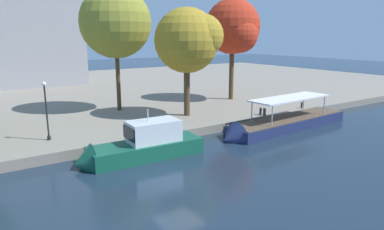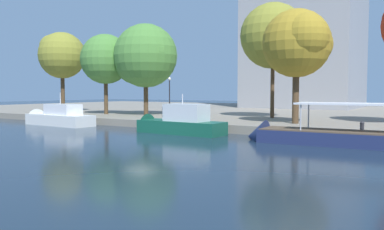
{
  "view_description": "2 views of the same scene",
  "coord_description": "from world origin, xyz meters",
  "px_view_note": "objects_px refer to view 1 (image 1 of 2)",
  "views": [
    {
      "loc": [
        -9.89,
        -16.39,
        8.41
      ],
      "look_at": [
        4.61,
        5.48,
        2.45
      ],
      "focal_mm": 32.64,
      "sensor_mm": 36.0,
      "label": 1
    },
    {
      "loc": [
        19.71,
        -23.06,
        3.71
      ],
      "look_at": [
        0.37,
        6.82,
        1.53
      ],
      "focal_mm": 36.67,
      "sensor_mm": 36.0,
      "label": 2
    }
  ],
  "objects_px": {
    "tree_1": "(190,40)",
    "tree_4": "(117,22)",
    "mooring_bollard_2": "(302,105)",
    "tree_0": "(235,28)",
    "tour_boat_2": "(281,126)",
    "motor_yacht_1": "(139,148)",
    "lamp_post": "(46,109)",
    "mooring_bollard_0": "(261,111)",
    "mooring_bollard_1": "(265,111)"
  },
  "relations": [
    {
      "from": "tree_0",
      "to": "tree_4",
      "type": "distance_m",
      "value": 14.09
    },
    {
      "from": "lamp_post",
      "to": "mooring_bollard_2",
      "type": "bearing_deg",
      "value": -5.87
    },
    {
      "from": "tour_boat_2",
      "to": "lamp_post",
      "type": "distance_m",
      "value": 20.05
    },
    {
      "from": "tour_boat_2",
      "to": "tree_4",
      "type": "xyz_separation_m",
      "value": [
        -10.3,
        12.99,
        9.41
      ]
    },
    {
      "from": "lamp_post",
      "to": "tree_1",
      "type": "bearing_deg",
      "value": 5.19
    },
    {
      "from": "tree_1",
      "to": "tree_4",
      "type": "relative_size",
      "value": 0.82
    },
    {
      "from": "mooring_bollard_2",
      "to": "tour_boat_2",
      "type": "bearing_deg",
      "value": -154.49
    },
    {
      "from": "motor_yacht_1",
      "to": "mooring_bollard_2",
      "type": "bearing_deg",
      "value": -169.89
    },
    {
      "from": "motor_yacht_1",
      "to": "mooring_bollard_1",
      "type": "distance_m",
      "value": 15.04
    },
    {
      "from": "tree_1",
      "to": "mooring_bollard_1",
      "type": "bearing_deg",
      "value": -34.86
    },
    {
      "from": "motor_yacht_1",
      "to": "tree_4",
      "type": "distance_m",
      "value": 16.21
    },
    {
      "from": "lamp_post",
      "to": "tree_4",
      "type": "height_order",
      "value": "tree_4"
    },
    {
      "from": "tree_0",
      "to": "tree_1",
      "type": "bearing_deg",
      "value": -154.43
    },
    {
      "from": "motor_yacht_1",
      "to": "tree_4",
      "type": "height_order",
      "value": "tree_4"
    },
    {
      "from": "mooring_bollard_2",
      "to": "tree_1",
      "type": "xyz_separation_m",
      "value": [
        -11.93,
        3.85,
        6.93
      ]
    },
    {
      "from": "mooring_bollard_2",
      "to": "tree_1",
      "type": "bearing_deg",
      "value": 162.09
    },
    {
      "from": "mooring_bollard_2",
      "to": "tree_1",
      "type": "distance_m",
      "value": 14.32
    },
    {
      "from": "mooring_bollard_0",
      "to": "lamp_post",
      "type": "relative_size",
      "value": 0.17
    },
    {
      "from": "motor_yacht_1",
      "to": "tour_boat_2",
      "type": "xyz_separation_m",
      "value": [
        14.23,
        -0.1,
        -0.4
      ]
    },
    {
      "from": "motor_yacht_1",
      "to": "tree_0",
      "type": "bearing_deg",
      "value": -146.07
    },
    {
      "from": "tour_boat_2",
      "to": "mooring_bollard_0",
      "type": "relative_size",
      "value": 20.54
    },
    {
      "from": "motor_yacht_1",
      "to": "mooring_bollard_0",
      "type": "distance_m",
      "value": 15.07
    },
    {
      "from": "motor_yacht_1",
      "to": "mooring_bollard_1",
      "type": "xyz_separation_m",
      "value": [
        14.8,
        2.67,
        0.39
      ]
    },
    {
      "from": "mooring_bollard_1",
      "to": "tree_1",
      "type": "relative_size",
      "value": 0.07
    },
    {
      "from": "tree_0",
      "to": "tree_4",
      "type": "relative_size",
      "value": 0.96
    },
    {
      "from": "lamp_post",
      "to": "motor_yacht_1",
      "type": "bearing_deg",
      "value": -49.55
    },
    {
      "from": "tour_boat_2",
      "to": "tree_4",
      "type": "distance_m",
      "value": 19.07
    },
    {
      "from": "tour_boat_2",
      "to": "tree_4",
      "type": "bearing_deg",
      "value": -55.05
    },
    {
      "from": "mooring_bollard_1",
      "to": "tree_4",
      "type": "relative_size",
      "value": 0.06
    },
    {
      "from": "tour_boat_2",
      "to": "mooring_bollard_1",
      "type": "height_order",
      "value": "tour_boat_2"
    },
    {
      "from": "mooring_bollard_1",
      "to": "lamp_post",
      "type": "distance_m",
      "value": 19.9
    },
    {
      "from": "tree_0",
      "to": "mooring_bollard_0",
      "type": "bearing_deg",
      "value": -111.5
    },
    {
      "from": "mooring_bollard_0",
      "to": "mooring_bollard_1",
      "type": "xyz_separation_m",
      "value": [
        0.07,
        -0.48,
        0.02
      ]
    },
    {
      "from": "tree_1",
      "to": "lamp_post",
      "type": "bearing_deg",
      "value": -174.81
    },
    {
      "from": "mooring_bollard_2",
      "to": "tree_0",
      "type": "xyz_separation_m",
      "value": [
        -2.82,
        8.21,
        8.27
      ]
    },
    {
      "from": "mooring_bollard_2",
      "to": "lamp_post",
      "type": "bearing_deg",
      "value": 174.13
    },
    {
      "from": "tour_boat_2",
      "to": "tree_0",
      "type": "bearing_deg",
      "value": -111.46
    },
    {
      "from": "tree_4",
      "to": "tree_0",
      "type": "bearing_deg",
      "value": -6.87
    },
    {
      "from": "motor_yacht_1",
      "to": "mooring_bollard_1",
      "type": "bearing_deg",
      "value": -167.89
    },
    {
      "from": "tour_boat_2",
      "to": "tree_4",
      "type": "relative_size",
      "value": 1.2
    },
    {
      "from": "motor_yacht_1",
      "to": "tree_0",
      "type": "relative_size",
      "value": 0.76
    },
    {
      "from": "mooring_bollard_2",
      "to": "tree_4",
      "type": "relative_size",
      "value": 0.05
    },
    {
      "from": "motor_yacht_1",
      "to": "tree_0",
      "type": "height_order",
      "value": "tree_0"
    },
    {
      "from": "tour_boat_2",
      "to": "lamp_post",
      "type": "height_order",
      "value": "lamp_post"
    },
    {
      "from": "mooring_bollard_0",
      "to": "tree_4",
      "type": "distance_m",
      "value": 16.92
    },
    {
      "from": "mooring_bollard_0",
      "to": "mooring_bollard_1",
      "type": "bearing_deg",
      "value": -82.13
    },
    {
      "from": "tree_0",
      "to": "motor_yacht_1",
      "type": "bearing_deg",
      "value": -147.94
    },
    {
      "from": "motor_yacht_1",
      "to": "tour_boat_2",
      "type": "height_order",
      "value": "motor_yacht_1"
    },
    {
      "from": "tree_1",
      "to": "tree_4",
      "type": "bearing_deg",
      "value": 128.85
    },
    {
      "from": "tree_0",
      "to": "tree_4",
      "type": "xyz_separation_m",
      "value": [
        -13.98,
        1.68,
        0.39
      ]
    }
  ]
}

